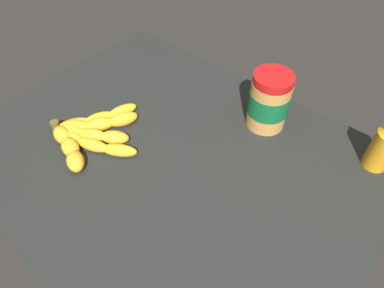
# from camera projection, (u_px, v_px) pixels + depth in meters

# --- Properties ---
(ground_plane) EXTENTS (0.90, 0.70, 0.04)m
(ground_plane) POSITION_uv_depth(u_px,v_px,m) (170.00, 160.00, 0.78)
(ground_plane) COLOR black
(banana_bunch) EXTENTS (0.22, 0.25, 0.04)m
(banana_bunch) POSITION_uv_depth(u_px,v_px,m) (90.00, 133.00, 0.79)
(banana_bunch) COLOR gold
(banana_bunch) RESTS_ON ground_plane
(peanut_butter_jar) EXTENTS (0.10, 0.10, 0.14)m
(peanut_butter_jar) POSITION_uv_depth(u_px,v_px,m) (269.00, 101.00, 0.79)
(peanut_butter_jar) COLOR #BF8442
(peanut_butter_jar) RESTS_ON ground_plane
(honey_bottle) EXTENTS (0.05, 0.05, 0.13)m
(honey_bottle) POSITION_uv_depth(u_px,v_px,m) (384.00, 146.00, 0.70)
(honey_bottle) COLOR orange
(honey_bottle) RESTS_ON ground_plane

